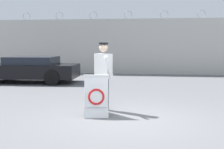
% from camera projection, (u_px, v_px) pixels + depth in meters
% --- Properties ---
extents(ground_plane, '(90.00, 90.00, 0.00)m').
position_uv_depth(ground_plane, '(128.00, 121.00, 7.35)').
color(ground_plane, slate).
extents(perimeter_wall, '(36.00, 0.30, 3.66)m').
position_uv_depth(perimeter_wall, '(146.00, 46.00, 18.17)').
color(perimeter_wall, beige).
rests_on(perimeter_wall, ground_plane).
extents(barricade_sign, '(0.71, 0.81, 1.04)m').
position_uv_depth(barricade_sign, '(96.00, 96.00, 7.79)').
color(barricade_sign, white).
rests_on(barricade_sign, ground_plane).
extents(security_guard, '(0.60, 0.61, 1.84)m').
position_uv_depth(security_guard, '(103.00, 72.00, 8.42)').
color(security_guard, '#232838').
rests_on(security_guard, ground_plane).
extents(parked_car_front_coupe, '(4.67, 2.20, 1.19)m').
position_uv_depth(parked_car_front_coupe, '(28.00, 69.00, 14.33)').
color(parked_car_front_coupe, black).
rests_on(parked_car_front_coupe, ground_plane).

